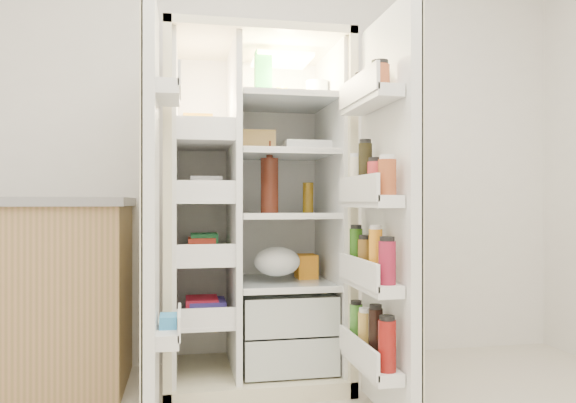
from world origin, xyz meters
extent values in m
cube|color=silver|center=(0.00, 2.00, 1.35)|extent=(4.00, 0.02, 2.70)
cube|color=beige|center=(0.00, 1.93, 0.90)|extent=(0.92, 0.04, 1.80)
cube|color=beige|center=(-0.44, 1.60, 0.90)|extent=(0.04, 0.70, 1.80)
cube|color=beige|center=(0.44, 1.60, 0.90)|extent=(0.04, 0.70, 1.80)
cube|color=beige|center=(0.00, 1.60, 1.78)|extent=(0.92, 0.70, 0.04)
cube|color=beige|center=(0.00, 1.60, 0.04)|extent=(0.92, 0.70, 0.08)
cube|color=white|center=(0.00, 1.90, 0.92)|extent=(0.84, 0.02, 1.68)
cube|color=white|center=(-0.41, 1.60, 0.92)|extent=(0.02, 0.62, 1.68)
cube|color=white|center=(0.41, 1.60, 0.92)|extent=(0.02, 0.62, 1.68)
cube|color=white|center=(-0.11, 1.60, 0.92)|extent=(0.03, 0.62, 1.68)
cube|color=#B6BFBA|center=(0.15, 1.58, 0.18)|extent=(0.47, 0.52, 0.19)
cube|color=#B6BFBA|center=(0.15, 1.58, 0.39)|extent=(0.47, 0.52, 0.19)
cube|color=#FFD18C|center=(0.15, 1.65, 1.72)|extent=(0.30, 0.30, 0.02)
cube|color=white|center=(-0.27, 1.60, 0.35)|extent=(0.28, 0.58, 0.02)
cube|color=white|center=(-0.27, 1.60, 0.65)|extent=(0.28, 0.58, 0.02)
cube|color=white|center=(-0.27, 1.60, 0.95)|extent=(0.28, 0.58, 0.02)
cube|color=white|center=(-0.27, 1.60, 1.25)|extent=(0.28, 0.58, 0.02)
cube|color=silver|center=(0.15, 1.60, 0.52)|extent=(0.49, 0.58, 0.01)
cube|color=silver|center=(0.15, 1.60, 0.88)|extent=(0.49, 0.58, 0.01)
cube|color=silver|center=(0.15, 1.60, 1.20)|extent=(0.49, 0.58, 0.02)
cube|color=silver|center=(0.15, 1.60, 1.48)|extent=(0.49, 0.58, 0.02)
cube|color=red|center=(-0.27, 1.60, 0.41)|extent=(0.16, 0.20, 0.10)
cube|color=#258849|center=(-0.27, 1.60, 0.72)|extent=(0.14, 0.18, 0.12)
cube|color=silver|center=(-0.27, 1.60, 0.99)|extent=(0.20, 0.22, 0.07)
cube|color=yellow|center=(-0.27, 1.60, 1.33)|extent=(0.15, 0.16, 0.14)
cube|color=#382C86|center=(-0.27, 1.60, 0.40)|extent=(0.18, 0.20, 0.09)
cube|color=#F5442B|center=(-0.27, 1.60, 0.71)|extent=(0.14, 0.18, 0.10)
cube|color=white|center=(-0.27, 1.60, 1.02)|extent=(0.16, 0.16, 0.12)
sphere|color=orange|center=(0.03, 1.50, 0.12)|extent=(0.07, 0.07, 0.07)
sphere|color=orange|center=(0.12, 1.54, 0.12)|extent=(0.07, 0.07, 0.07)
sphere|color=orange|center=(0.22, 1.50, 0.12)|extent=(0.07, 0.07, 0.07)
sphere|color=orange|center=(0.08, 1.64, 0.12)|extent=(0.07, 0.07, 0.07)
sphere|color=orange|center=(0.18, 1.62, 0.12)|extent=(0.07, 0.07, 0.07)
sphere|color=orange|center=(0.28, 1.58, 0.12)|extent=(0.07, 0.07, 0.07)
sphere|color=orange|center=(0.00, 1.58, 0.12)|extent=(0.07, 0.07, 0.07)
ellipsoid|color=#437025|center=(0.15, 1.60, 0.40)|extent=(0.26, 0.24, 0.11)
cylinder|color=#4C1B10|center=(0.07, 1.54, 1.03)|extent=(0.09, 0.09, 0.29)
cylinder|color=#64450B|center=(0.28, 1.57, 0.97)|extent=(0.06, 0.06, 0.16)
cube|color=green|center=(0.04, 1.56, 1.61)|extent=(0.08, 0.08, 0.25)
cylinder|color=white|center=(0.34, 1.59, 1.54)|extent=(0.12, 0.12, 0.11)
cylinder|color=#A78626|center=(0.15, 1.65, 1.53)|extent=(0.06, 0.06, 0.08)
cube|color=white|center=(0.28, 1.56, 1.24)|extent=(0.26, 0.11, 0.07)
cube|color=olive|center=(0.00, 1.58, 1.27)|extent=(0.19, 0.11, 0.12)
ellipsoid|color=silver|center=(0.11, 1.55, 0.60)|extent=(0.24, 0.22, 0.15)
cube|color=orange|center=(0.29, 1.68, 0.59)|extent=(0.11, 0.13, 0.13)
cube|color=white|center=(-0.50, 1.05, 0.90)|extent=(0.05, 0.40, 1.72)
cube|color=beige|center=(-0.53, 1.05, 0.90)|extent=(0.01, 0.40, 1.72)
cube|color=white|center=(-0.43, 1.05, 0.40)|extent=(0.09, 0.32, 0.06)
cube|color=white|center=(-0.43, 1.05, 1.40)|extent=(0.09, 0.32, 0.06)
cube|color=#338CCC|center=(-0.43, 1.05, 0.43)|extent=(0.07, 0.12, 0.10)
cube|color=white|center=(0.50, 0.96, 0.90)|extent=(0.05, 0.58, 1.72)
cube|color=beige|center=(0.52, 0.96, 0.90)|extent=(0.01, 0.58, 1.72)
cube|color=white|center=(0.41, 0.96, 0.26)|extent=(0.11, 0.50, 0.05)
cube|color=white|center=(0.41, 0.96, 0.60)|extent=(0.11, 0.50, 0.05)
cube|color=white|center=(0.41, 0.96, 0.95)|extent=(0.11, 0.50, 0.05)
cube|color=white|center=(0.41, 0.96, 1.38)|extent=(0.11, 0.50, 0.05)
cylinder|color=maroon|center=(0.41, 0.76, 0.39)|extent=(0.07, 0.07, 0.20)
cylinder|color=black|center=(0.41, 0.89, 0.40)|extent=(0.06, 0.06, 0.22)
cylinder|color=gold|center=(0.41, 1.02, 0.38)|extent=(0.06, 0.06, 0.18)
cylinder|color=#3F832B|center=(0.41, 1.15, 0.38)|extent=(0.06, 0.06, 0.19)
cylinder|color=maroon|center=(0.41, 0.76, 0.71)|extent=(0.07, 0.07, 0.17)
cylinder|color=orange|center=(0.41, 0.89, 0.73)|extent=(0.06, 0.06, 0.21)
cylinder|color=brown|center=(0.41, 1.02, 0.70)|extent=(0.07, 0.07, 0.16)
cylinder|color=#285B14|center=(0.41, 1.15, 0.72)|extent=(0.06, 0.06, 0.20)
cylinder|color=#9A4321|center=(0.41, 0.76, 1.04)|extent=(0.07, 0.07, 0.14)
cylinder|color=#BD3032|center=(0.41, 0.89, 1.04)|extent=(0.07, 0.07, 0.14)
cylinder|color=black|center=(0.41, 1.02, 1.09)|extent=(0.06, 0.06, 0.23)
cylinder|color=#F6ECCB|center=(0.41, 1.15, 1.06)|extent=(0.06, 0.06, 0.18)
cylinder|color=#9F4A27|center=(0.41, 0.84, 1.45)|extent=(0.08, 0.08, 0.10)
cylinder|color=maroon|center=(0.41, 1.06, 1.45)|extent=(0.08, 0.08, 0.10)
camera|label=1|loc=(-0.37, -1.26, 0.95)|focal=34.00mm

